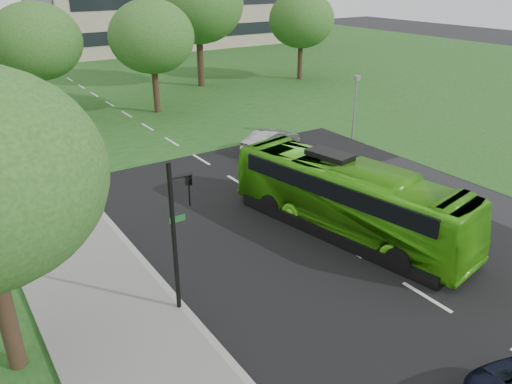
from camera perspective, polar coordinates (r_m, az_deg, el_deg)
ground at (r=19.04m, az=14.20°, el=-8.66°), size 160.00×160.00×0.00m
street_surfaces at (r=36.60m, az=-13.31°, el=7.47°), size 120.00×120.00×0.15m
tree_park_b at (r=39.19m, az=-23.83°, el=15.45°), size 6.25×6.25×8.20m
tree_park_c at (r=38.81m, az=-11.84°, el=16.97°), size 6.24×6.24×8.29m
tree_park_d at (r=47.77m, az=-6.67°, el=20.57°), size 8.17×8.17×10.80m
tree_park_e at (r=51.03m, az=5.22°, el=19.03°), size 6.31×6.31×8.41m
bus at (r=20.77m, az=10.49°, el=-0.70°), size 4.46×11.08×3.01m
sedan at (r=30.25m, az=1.70°, el=5.92°), size 4.25×2.42×1.33m
traffic_light at (r=15.19m, az=-8.90°, el=-3.96°), size 0.82×0.23×5.10m
camera_pole at (r=32.52m, az=11.27°, el=10.40°), size 0.42×0.40×4.11m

